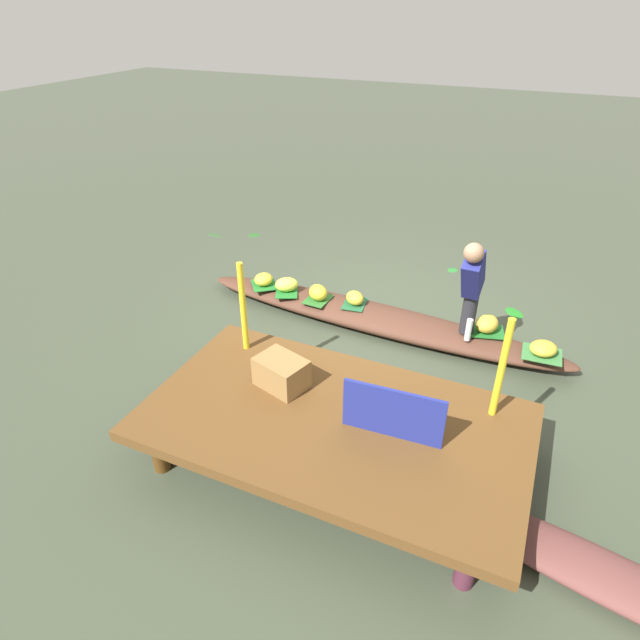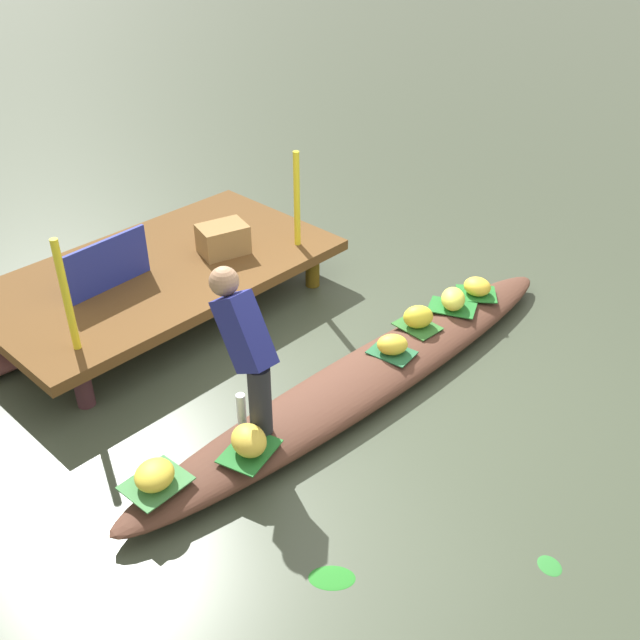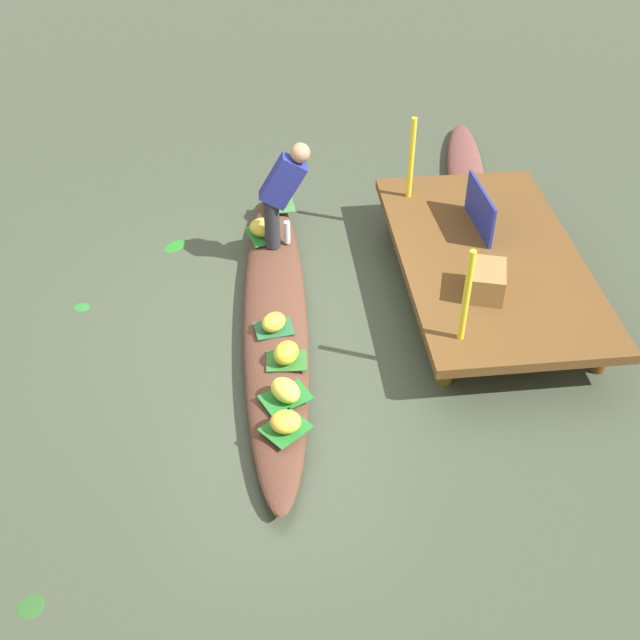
{
  "view_description": "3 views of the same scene",
  "coord_description": "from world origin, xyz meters",
  "px_view_note": "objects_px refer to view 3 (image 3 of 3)",
  "views": [
    {
      "loc": [
        -1.67,
        5.35,
        3.49
      ],
      "look_at": [
        0.45,
        0.62,
        0.32
      ],
      "focal_mm": 30.18,
      "sensor_mm": 36.0,
      "label": 1
    },
    {
      "loc": [
        -3.61,
        -2.91,
        3.69
      ],
      "look_at": [
        0.13,
        0.64,
        0.32
      ],
      "focal_mm": 40.84,
      "sensor_mm": 36.0,
      "label": 2
    },
    {
      "loc": [
        5.94,
        -0.2,
        5.11
      ],
      "look_at": [
        0.39,
        0.4,
        0.39
      ],
      "focal_mm": 44.83,
      "sensor_mm": 36.0,
      "label": 3
    }
  ],
  "objects_px": {
    "banana_bunch_5": "(279,198)",
    "produce_crate": "(487,281)",
    "vendor_person": "(282,190)",
    "water_bottle": "(287,232)",
    "banana_bunch_2": "(263,227)",
    "banana_bunch_1": "(274,322)",
    "vendor_boat": "(275,319)",
    "banana_bunch_3": "(286,422)",
    "banana_bunch_4": "(285,390)",
    "market_banner": "(480,209)",
    "banana_bunch_0": "(286,353)",
    "moored_boat": "(466,176)"
  },
  "relations": [
    {
      "from": "banana_bunch_4",
      "to": "banana_bunch_5",
      "type": "xyz_separation_m",
      "value": [
        -3.09,
        0.16,
        -0.01
      ]
    },
    {
      "from": "market_banner",
      "to": "produce_crate",
      "type": "height_order",
      "value": "market_banner"
    },
    {
      "from": "banana_bunch_4",
      "to": "vendor_person",
      "type": "height_order",
      "value": "vendor_person"
    },
    {
      "from": "banana_bunch_5",
      "to": "produce_crate",
      "type": "relative_size",
      "value": 0.65
    },
    {
      "from": "banana_bunch_0",
      "to": "water_bottle",
      "type": "height_order",
      "value": "water_bottle"
    },
    {
      "from": "water_bottle",
      "to": "banana_bunch_4",
      "type": "bearing_deg",
      "value": -4.74
    },
    {
      "from": "vendor_boat",
      "to": "vendor_person",
      "type": "distance_m",
      "value": 1.35
    },
    {
      "from": "banana_bunch_3",
      "to": "banana_bunch_5",
      "type": "relative_size",
      "value": 0.89
    },
    {
      "from": "vendor_boat",
      "to": "banana_bunch_0",
      "type": "height_order",
      "value": "banana_bunch_0"
    },
    {
      "from": "moored_boat",
      "to": "banana_bunch_0",
      "type": "relative_size",
      "value": 10.66
    },
    {
      "from": "moored_boat",
      "to": "market_banner",
      "type": "bearing_deg",
      "value": -0.79
    },
    {
      "from": "banana_bunch_5",
      "to": "produce_crate",
      "type": "distance_m",
      "value": 2.8
    },
    {
      "from": "banana_bunch_1",
      "to": "vendor_person",
      "type": "height_order",
      "value": "vendor_person"
    },
    {
      "from": "vendor_boat",
      "to": "produce_crate",
      "type": "xyz_separation_m",
      "value": [
        0.22,
        1.98,
        0.47
      ]
    },
    {
      "from": "moored_boat",
      "to": "water_bottle",
      "type": "height_order",
      "value": "water_bottle"
    },
    {
      "from": "vendor_boat",
      "to": "banana_bunch_5",
      "type": "bearing_deg",
      "value": 177.5
    },
    {
      "from": "banana_bunch_5",
      "to": "produce_crate",
      "type": "bearing_deg",
      "value": 40.48
    },
    {
      "from": "banana_bunch_3",
      "to": "banana_bunch_5",
      "type": "xyz_separation_m",
      "value": [
        -3.44,
        0.18,
        -0.0
      ]
    },
    {
      "from": "vendor_boat",
      "to": "banana_bunch_1",
      "type": "xyz_separation_m",
      "value": [
        0.28,
        -0.03,
        0.2
      ]
    },
    {
      "from": "vendor_person",
      "to": "produce_crate",
      "type": "distance_m",
      "value": 2.25
    },
    {
      "from": "banana_bunch_0",
      "to": "banana_bunch_5",
      "type": "height_order",
      "value": "banana_bunch_0"
    },
    {
      "from": "banana_bunch_1",
      "to": "banana_bunch_3",
      "type": "bearing_deg",
      "value": 0.77
    },
    {
      "from": "banana_bunch_0",
      "to": "market_banner",
      "type": "xyz_separation_m",
      "value": [
        -1.61,
        2.14,
        0.34
      ]
    },
    {
      "from": "banana_bunch_0",
      "to": "banana_bunch_3",
      "type": "bearing_deg",
      "value": -4.78
    },
    {
      "from": "water_bottle",
      "to": "vendor_person",
      "type": "bearing_deg",
      "value": -36.92
    },
    {
      "from": "banana_bunch_2",
      "to": "vendor_person",
      "type": "distance_m",
      "value": 0.65
    },
    {
      "from": "vendor_person",
      "to": "produce_crate",
      "type": "xyz_separation_m",
      "value": [
        1.3,
        1.81,
        -0.33
      ]
    },
    {
      "from": "banana_bunch_2",
      "to": "produce_crate",
      "type": "bearing_deg",
      "value": 53.41
    },
    {
      "from": "banana_bunch_5",
      "to": "banana_bunch_4",
      "type": "bearing_deg",
      "value": -2.87
    },
    {
      "from": "moored_boat",
      "to": "produce_crate",
      "type": "height_order",
      "value": "produce_crate"
    },
    {
      "from": "banana_bunch_0",
      "to": "banana_bunch_2",
      "type": "bearing_deg",
      "value": -177.05
    },
    {
      "from": "banana_bunch_1",
      "to": "banana_bunch_0",
      "type": "bearing_deg",
      "value": 10.52
    },
    {
      "from": "vendor_boat",
      "to": "market_banner",
      "type": "height_order",
      "value": "market_banner"
    },
    {
      "from": "water_bottle",
      "to": "produce_crate",
      "type": "bearing_deg",
      "value": 52.79
    },
    {
      "from": "banana_bunch_2",
      "to": "water_bottle",
      "type": "xyz_separation_m",
      "value": [
        0.16,
        0.25,
        0.03
      ]
    },
    {
      "from": "banana_bunch_2",
      "to": "banana_bunch_0",
      "type": "bearing_deg",
      "value": 2.95
    },
    {
      "from": "banana_bunch_3",
      "to": "banana_bunch_4",
      "type": "xyz_separation_m",
      "value": [
        -0.35,
        0.03,
        0.01
      ]
    },
    {
      "from": "vendor_person",
      "to": "water_bottle",
      "type": "relative_size",
      "value": 4.6
    },
    {
      "from": "banana_bunch_2",
      "to": "banana_bunch_5",
      "type": "xyz_separation_m",
      "value": [
        -0.62,
        0.22,
        -0.02
      ]
    },
    {
      "from": "produce_crate",
      "to": "vendor_person",
      "type": "bearing_deg",
      "value": -125.63
    },
    {
      "from": "vendor_person",
      "to": "water_bottle",
      "type": "distance_m",
      "value": 0.56
    },
    {
      "from": "banana_bunch_0",
      "to": "banana_bunch_2",
      "type": "xyz_separation_m",
      "value": [
        -2.02,
        -0.1,
        0.0
      ]
    },
    {
      "from": "banana_bunch_2",
      "to": "banana_bunch_3",
      "type": "distance_m",
      "value": 2.82
    },
    {
      "from": "water_bottle",
      "to": "market_banner",
      "type": "height_order",
      "value": "market_banner"
    },
    {
      "from": "banana_bunch_1",
      "to": "water_bottle",
      "type": "bearing_deg",
      "value": 170.55
    },
    {
      "from": "vendor_person",
      "to": "market_banner",
      "type": "height_order",
      "value": "vendor_person"
    },
    {
      "from": "moored_boat",
      "to": "banana_bunch_3",
      "type": "relative_size",
      "value": 10.84
    },
    {
      "from": "banana_bunch_2",
      "to": "vendor_person",
      "type": "bearing_deg",
      "value": 46.31
    },
    {
      "from": "banana_bunch_1",
      "to": "banana_bunch_2",
      "type": "relative_size",
      "value": 0.88
    },
    {
      "from": "produce_crate",
      "to": "banana_bunch_0",
      "type": "bearing_deg",
      "value": -75.09
    }
  ]
}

